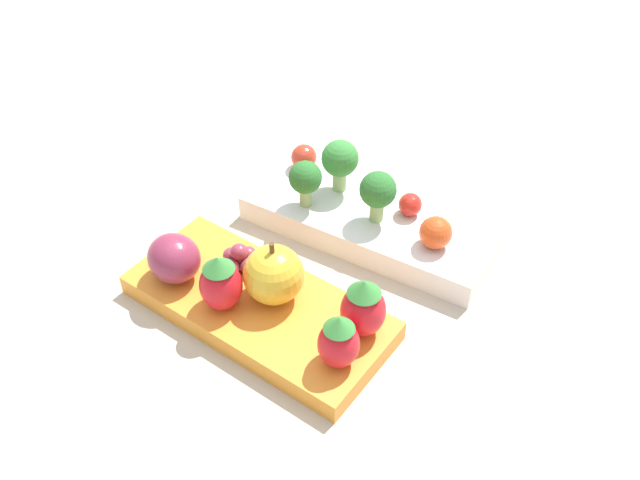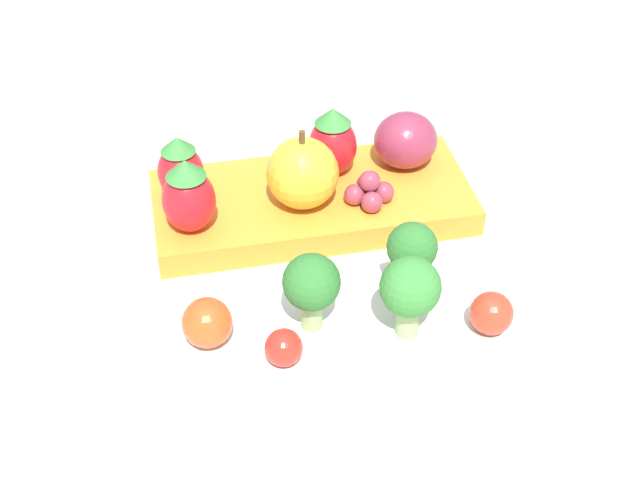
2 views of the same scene
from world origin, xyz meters
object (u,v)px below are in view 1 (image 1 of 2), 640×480
Objects in this scene: cherry_tomato_1 at (436,233)px; grape_cluster at (240,259)px; broccoli_floret_0 at (305,179)px; cherry_tomato_0 at (410,205)px; apple at (277,277)px; bento_box_fruit at (259,307)px; plum at (174,258)px; strawberry_0 at (221,283)px; strawberry_1 at (363,308)px; cherry_tomato_2 at (304,157)px; strawberry_2 at (339,341)px; broccoli_floret_2 at (378,191)px; broccoli_floret_1 at (340,160)px; bento_box_savoury at (374,220)px.

cherry_tomato_1 is 0.16m from grape_cluster.
broccoli_floret_0 is at bearing -166.92° from cherry_tomato_1.
cherry_tomato_0 is 0.37× the size of apple.
bento_box_fruit is 0.16m from cherry_tomato_0.
plum reaches higher than grape_cluster.
broccoli_floret_0 and strawberry_0 have the same top height.
strawberry_1 is at bearing 12.66° from apple.
cherry_tomato_2 is at bearing 108.15° from grape_cluster.
strawberry_2 is at bearing -73.03° from cherry_tomato_0.
broccoli_floret_2 is at bearing 86.89° from apple.
strawberry_0 reaches higher than strawberry_2.
cherry_tomato_0 is (0.07, 0.01, -0.02)m from broccoli_floret_1.
broccoli_floret_1 is 0.07m from cherry_tomato_0.
cherry_tomato_1 is at bearing 3.89° from broccoli_floret_2.
bento_box_fruit is 4.92× the size of broccoli_floret_0.
broccoli_floret_2 is 0.93× the size of strawberry_1.
bento_box_fruit is 9.04× the size of cherry_tomato_2.
broccoli_floret_0 is at bearing 138.12° from strawberry_2.
apple is 1.27× the size of plum.
strawberry_2 is (0.08, -0.15, 0.03)m from bento_box_savoury.
broccoli_floret_0 is at bearing 146.90° from strawberry_1.
broccoli_floret_0 is 0.15m from strawberry_1.
broccoli_floret_0 is 1.61× the size of cherry_tomato_1.
apple is (-0.06, -0.12, 0.00)m from cherry_tomato_1.
strawberry_1 is (0.08, 0.03, 0.03)m from bento_box_fruit.
cherry_tomato_0 is at bearing 59.59° from plum.
strawberry_0 is at bearing -154.07° from strawberry_1.
cherry_tomato_0 is 0.41× the size of strawberry_0.
broccoli_floret_1 is 0.91× the size of apple.
broccoli_floret_2 reaches higher than cherry_tomato_0.
cherry_tomato_1 is at bearing -5.27° from bento_box_savoury.
broccoli_floret_1 reaches higher than cherry_tomato_1.
broccoli_floret_1 is at bearing 108.52° from apple.
grape_cluster is at bearing 168.64° from strawberry_2.
bento_box_savoury is 0.17m from strawberry_2.
strawberry_0 is (-0.03, -0.16, 0.03)m from bento_box_savoury.
broccoli_floret_0 is 0.17m from strawberry_2.
strawberry_1 is at bearing -45.64° from broccoli_floret_1.
broccoli_floret_1 reaches higher than broccoli_floret_0.
broccoli_floret_1 reaches higher than strawberry_1.
bento_box_savoury is at bearing 32.81° from broccoli_floret_0.
plum is at bearing -86.50° from cherry_tomato_2.
cherry_tomato_2 is 0.52× the size of strawberry_2.
bento_box_savoury is 0.04m from cherry_tomato_0.
strawberry_1 is at bearing -37.07° from cherry_tomato_2.
cherry_tomato_1 is at bearing 93.33° from strawberry_1.
apple is 1.10× the size of strawberry_0.
strawberry_0 is (-0.03, -0.15, -0.01)m from broccoli_floret_2.
strawberry_0 is at bearing -106.85° from cherry_tomato_0.
strawberry_1 reaches higher than grape_cluster.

